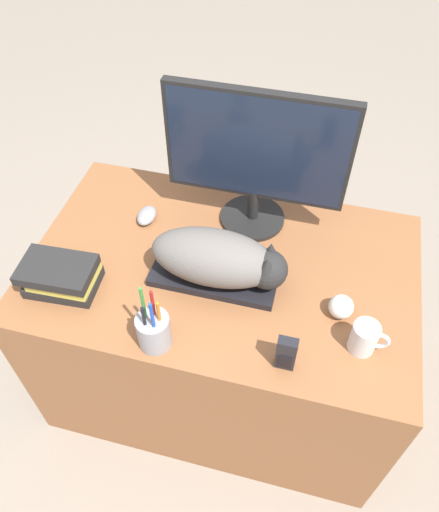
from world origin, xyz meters
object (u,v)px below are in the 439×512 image
at_px(monitor, 257,154).
at_px(pen_cup, 154,330).
at_px(phone, 286,354).
at_px(book_stack, 61,276).
at_px(computer_mouse, 147,216).
at_px(coffee_mug, 365,338).
at_px(baseball, 341,307).
at_px(keyboard, 214,277).
at_px(cat, 221,259).

distance_m(monitor, pen_cup, 0.60).
bearing_deg(phone, pen_cup, -177.03).
xyz_separation_m(monitor, book_stack, (-0.49, -0.42, -0.22)).
height_order(computer_mouse, coffee_mug, coffee_mug).
xyz_separation_m(monitor, phone, (0.20, -0.52, -0.22)).
bearing_deg(baseball, monitor, 135.67).
relative_size(baseball, phone, 0.60).
distance_m(keyboard, computer_mouse, 0.35).
relative_size(monitor, phone, 4.74).
distance_m(cat, phone, 0.33).
relative_size(monitor, coffee_mug, 5.27).
relative_size(computer_mouse, phone, 0.78).
relative_size(baseball, book_stack, 0.32).
bearing_deg(cat, coffee_mug, -16.71).
bearing_deg(pen_cup, keyboard, 68.60).
relative_size(pen_cup, phone, 1.93).
relative_size(cat, coffee_mug, 3.82).
relative_size(cat, monitor, 0.73).
bearing_deg(book_stack, cat, 17.00).
height_order(coffee_mug, baseball, coffee_mug).
height_order(cat, baseball, cat).
distance_m(coffee_mug, book_stack, 0.88).
relative_size(coffee_mug, pen_cup, 0.47).
bearing_deg(baseball, coffee_mug, -53.89).
bearing_deg(pen_cup, coffee_mug, 12.71).
height_order(coffee_mug, pen_cup, pen_cup).
bearing_deg(phone, monitor, 110.81).
relative_size(cat, computer_mouse, 4.40).
height_order(cat, pen_cup, pen_cup).
bearing_deg(coffee_mug, book_stack, -179.41).
distance_m(cat, computer_mouse, 0.38).
bearing_deg(keyboard, book_stack, -162.16).
xyz_separation_m(baseball, phone, (-0.13, -0.20, 0.02)).
distance_m(computer_mouse, baseball, 0.71).
distance_m(computer_mouse, coffee_mug, 0.81).
height_order(coffee_mug, phone, phone).
distance_m(cat, baseball, 0.37).
height_order(monitor, computer_mouse, monitor).
xyz_separation_m(coffee_mug, phone, (-0.20, -0.11, 0.01)).
height_order(baseball, book_stack, book_stack).
xyz_separation_m(pen_cup, book_stack, (-0.33, 0.12, -0.01)).
bearing_deg(computer_mouse, phone, -38.47).
bearing_deg(book_stack, pen_cup, -19.30).
bearing_deg(coffee_mug, pen_cup, -167.29).
relative_size(keyboard, baseball, 5.38).
xyz_separation_m(keyboard, book_stack, (-0.43, -0.14, 0.04)).
bearing_deg(phone, baseball, 57.95).
relative_size(computer_mouse, pen_cup, 0.40).
relative_size(keyboard, coffee_mug, 3.61).
bearing_deg(phone, keyboard, 137.41).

